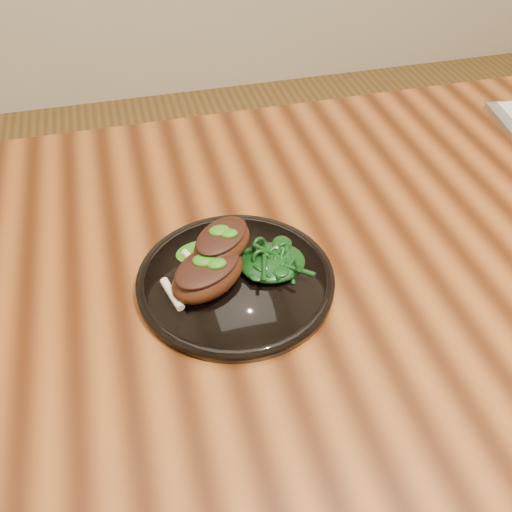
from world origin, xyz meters
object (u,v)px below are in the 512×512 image
at_px(plate, 236,280).
at_px(greens_heap, 272,259).
at_px(lamb_chop_front, 208,273).
at_px(desk, 431,271).

distance_m(plate, greens_heap, 0.05).
relative_size(lamb_chop_front, greens_heap, 1.46).
bearing_deg(desk, plate, -173.97).
bearing_deg(greens_heap, lamb_chop_front, -170.98).
xyz_separation_m(desk, plate, (-0.30, -0.03, 0.09)).
xyz_separation_m(plate, greens_heap, (0.05, 0.00, 0.02)).
bearing_deg(plate, lamb_chop_front, -165.94).
bearing_deg(desk, greens_heap, -173.81).
bearing_deg(lamb_chop_front, desk, 6.89).
distance_m(plate, lamb_chop_front, 0.05).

